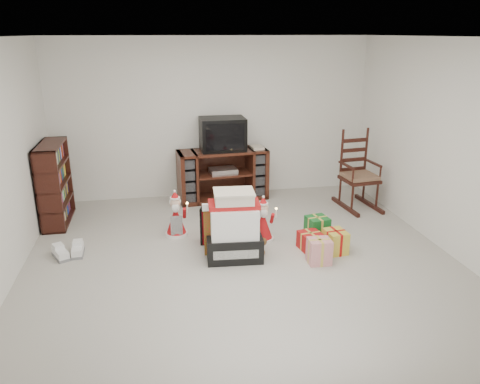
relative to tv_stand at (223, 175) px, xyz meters
name	(u,v)px	position (x,y,z in m)	size (l,w,h in m)	color
room	(242,158)	(-0.11, -2.22, 0.85)	(5.01, 5.01, 2.51)	#AAA59B
tv_stand	(223,175)	(0.00, 0.00, 0.00)	(1.44, 0.63, 0.80)	#492115
bookshelf	(55,185)	(-2.42, -0.53, 0.14)	(0.31, 0.92, 1.13)	#38150F
rocking_chair	(358,180)	(1.97, -0.70, 0.02)	(0.57, 0.86, 1.22)	#38150F
gift_pile	(234,230)	(-0.18, -2.08, -0.04)	(0.68, 0.52, 0.81)	black
red_suitcase	(217,225)	(-0.32, -1.66, -0.15)	(0.42, 0.31, 0.58)	maroon
stocking	(214,231)	(-0.40, -2.02, -0.07)	(0.31, 0.13, 0.67)	#0C6B0B
teddy_bear	(253,240)	(0.06, -2.00, -0.23)	(0.26, 0.23, 0.39)	brown
santa_figurine	(263,224)	(0.27, -1.67, -0.17)	(0.29, 0.27, 0.59)	#B61317
mrs_claus_figurine	(176,219)	(-0.82, -1.31, -0.16)	(0.30, 0.28, 0.61)	#B61317
sneaker_pair	(69,252)	(-2.12, -1.70, -0.35)	(0.39, 0.33, 0.11)	white
gift_cluster	(319,240)	(0.88, -2.08, -0.27)	(0.58, 0.90, 0.27)	#A91313
crt_television	(223,134)	(0.01, 0.02, 0.65)	(0.69, 0.51, 0.50)	black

